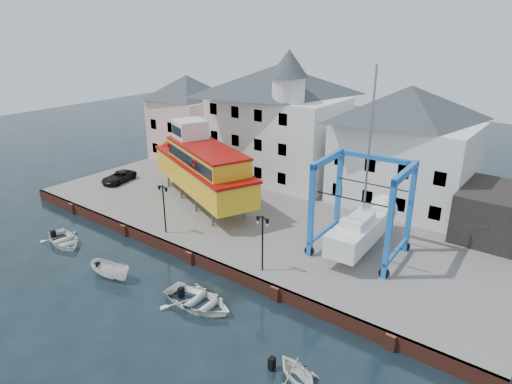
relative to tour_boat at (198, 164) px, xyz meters
The scene contains 15 objects.
ground 11.83m from the tour_boat, 50.06° to the right, with size 140.00×140.00×0.00m, color black.
hardstanding 8.52m from the tour_boat, 20.64° to the left, with size 44.00×22.00×1.00m, color #5F5A56.
quay_wall 11.57m from the tour_boat, 49.70° to the right, with size 44.00×0.47×1.00m.
building_pink 14.71m from the tour_boat, 138.78° to the left, with size 8.00×7.00×10.30m.
building_white_main 10.62m from the tour_boat, 78.00° to the left, with size 14.00×8.30×14.00m.
building_white_right 19.32m from the tour_boat, 33.61° to the left, with size 12.00×8.00×11.20m.
lamp_post_left 7.78m from the tour_boat, 67.26° to the right, with size 1.12×0.32×4.20m.
lamp_post_right 14.85m from the tour_boat, 28.85° to the right, with size 1.12×0.32×4.20m.
tour_boat is the anchor object (origin of this frame).
travel_lift 17.22m from the tour_boat, ahead, with size 6.75×9.28×13.84m.
van 11.04m from the tour_boat, behind, with size 1.90×4.13×1.15m, color black.
motorboat_a 14.61m from the tour_boat, 73.77° to the right, with size 1.32×3.52×1.36m, color white.
motorboat_b 17.16m from the tour_boat, 46.54° to the right, with size 3.67×5.14×1.06m, color white.
motorboat_c 24.87m from the tour_boat, 34.35° to the right, with size 2.52×2.92×1.54m, color white.
motorboat_d 13.79m from the tour_boat, 106.76° to the right, with size 3.13×4.38×0.91m, color white.
Camera 1 is at (22.76, -21.45, 17.66)m, focal length 32.00 mm.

